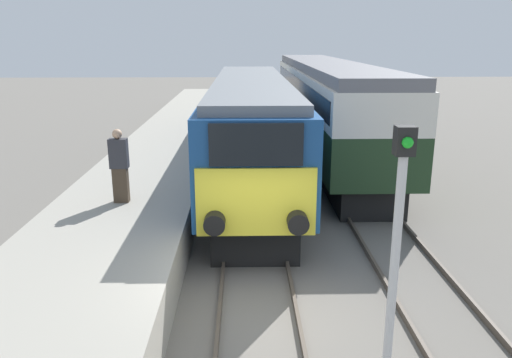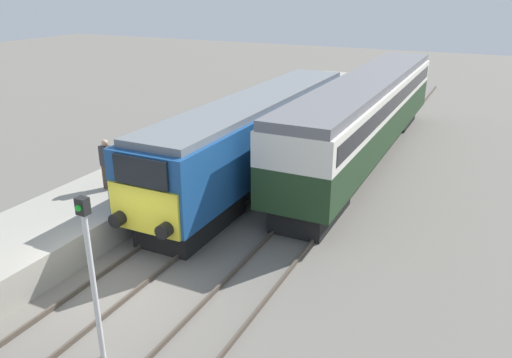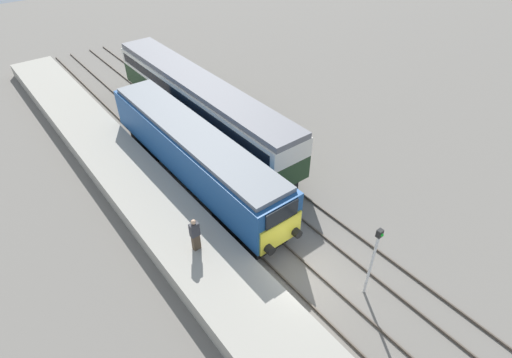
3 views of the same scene
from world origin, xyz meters
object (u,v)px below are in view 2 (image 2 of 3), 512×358
Objects in this scene: locomotive at (258,134)px; passenger_carriage at (367,110)px; signal_post at (91,268)px; person_on_platform at (107,164)px.

passenger_carriage is at bearing 54.40° from locomotive.
signal_post reaches higher than locomotive.
locomotive is 5.85m from passenger_carriage.
signal_post is (-1.70, -16.36, -0.08)m from passenger_carriage.
locomotive is at bearing -125.60° from passenger_carriage.
signal_post is at bearing -81.67° from locomotive.
passenger_carriage is 10.38× the size of person_on_platform.
locomotive reaches higher than person_on_platform.
passenger_carriage is at bearing 56.92° from person_on_platform.
signal_post is (1.70, -11.61, 0.27)m from locomotive.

